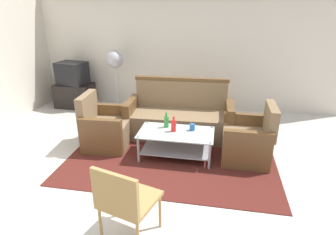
{
  "coord_description": "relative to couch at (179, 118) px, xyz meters",
  "views": [
    {
      "loc": [
        0.72,
        -3.0,
        2.17
      ],
      "look_at": [
        0.04,
        0.68,
        0.65
      ],
      "focal_mm": 30.22,
      "sensor_mm": 36.0,
      "label": 1
    }
  ],
  "objects": [
    {
      "name": "couch",
      "position": [
        0.0,
        0.0,
        0.0
      ],
      "size": [
        1.82,
        0.8,
        0.96
      ],
      "rotation": [
        0.0,
        0.0,
        3.18
      ],
      "color": "#7F6647",
      "rests_on": "rug"
    },
    {
      "name": "armchair_left",
      "position": [
        -1.12,
        -0.6,
        -0.03
      ],
      "size": [
        0.74,
        0.8,
        0.85
      ],
      "rotation": [
        0.0,
        0.0,
        -1.51
      ],
      "color": "#7F6647",
      "rests_on": "rug"
    },
    {
      "name": "tv_stand",
      "position": [
        -2.51,
        1.05,
        -0.06
      ],
      "size": [
        0.8,
        0.5,
        0.52
      ],
      "primitive_type": "cube",
      "color": "black",
      "rests_on": "ground"
    },
    {
      "name": "armchair_right",
      "position": [
        1.11,
        -0.64,
        -0.03
      ],
      "size": [
        0.71,
        0.77,
        0.85
      ],
      "rotation": [
        0.0,
        0.0,
        1.56
      ],
      "color": "#7F6647",
      "rests_on": "rug"
    },
    {
      "name": "rug",
      "position": [
        -0.0,
        -0.72,
        -0.31
      ],
      "size": [
        3.05,
        2.24,
        0.01
      ],
      "primitive_type": "cube",
      "color": "#511E19",
      "rests_on": "ground"
    },
    {
      "name": "cup",
      "position": [
        0.29,
        -0.67,
        0.14
      ],
      "size": [
        0.08,
        0.08,
        0.1
      ],
      "primitive_type": "cylinder",
      "color": "#2659A5",
      "rests_on": "coffee_table"
    },
    {
      "name": "ground_plane",
      "position": [
        -0.09,
        -1.5,
        -0.32
      ],
      "size": [
        14.0,
        14.0,
        0.0
      ],
      "primitive_type": "plane",
      "color": "beige"
    },
    {
      "name": "coffee_table",
      "position": [
        0.06,
        -0.78,
        -0.04
      ],
      "size": [
        1.1,
        0.6,
        0.4
      ],
      "color": "silver",
      "rests_on": "rug"
    },
    {
      "name": "bottle_red",
      "position": [
        0.02,
        -0.75,
        0.18
      ],
      "size": [
        0.08,
        0.08,
        0.23
      ],
      "color": "red",
      "rests_on": "coffee_table"
    },
    {
      "name": "wicker_chair",
      "position": [
        -0.16,
        -2.48,
        0.18
      ],
      "size": [
        0.59,
        0.59,
        0.84
      ],
      "rotation": [
        0.0,
        0.0,
        -0.28
      ],
      "color": "#AD844C",
      "rests_on": "ground"
    },
    {
      "name": "bottle_green",
      "position": [
        -0.11,
        -0.62,
        0.18
      ],
      "size": [
        0.07,
        0.07,
        0.24
      ],
      "color": "#2D8C38",
      "rests_on": "coffee_table"
    },
    {
      "name": "television",
      "position": [
        -2.51,
        1.05,
        0.44
      ],
      "size": [
        0.68,
        0.55,
        0.48
      ],
      "rotation": [
        0.0,
        0.0,
        2.94
      ],
      "color": "black",
      "rests_on": "tv_stand"
    },
    {
      "name": "pedestal_fan",
      "position": [
        -1.53,
        1.1,
        0.7
      ],
      "size": [
        0.36,
        0.36,
        1.27
      ],
      "color": "#2D2D33",
      "rests_on": "ground"
    },
    {
      "name": "wall_back",
      "position": [
        -0.09,
        1.55,
        1.16
      ],
      "size": [
        6.52,
        0.19,
        2.8
      ],
      "color": "silver",
      "rests_on": "ground"
    }
  ]
}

